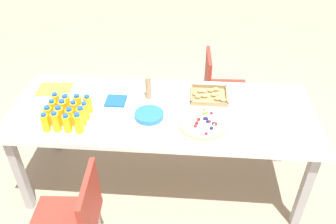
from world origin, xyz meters
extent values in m
plane|color=gray|center=(0.00, 0.00, 0.00)|extent=(12.00, 12.00, 0.00)
cube|color=silver|center=(0.00, 0.00, 0.73)|extent=(2.20, 0.84, 0.04)
cube|color=#99999E|center=(-1.02, -0.34, 0.36)|extent=(0.06, 0.06, 0.71)
cube|color=#99999E|center=(1.02, -0.34, 0.36)|extent=(0.06, 0.06, 0.71)
cube|color=#99999E|center=(-1.02, 0.34, 0.36)|extent=(0.06, 0.06, 0.71)
cube|color=#99999E|center=(1.02, 0.34, 0.36)|extent=(0.06, 0.06, 0.71)
cube|color=maroon|center=(0.53, 0.75, 0.45)|extent=(0.41, 0.41, 0.04)
cube|color=maroon|center=(0.35, 0.74, 0.64)|extent=(0.04, 0.38, 0.38)
cylinder|color=silver|center=(0.69, 0.91, 0.21)|extent=(0.02, 0.02, 0.41)
cylinder|color=silver|center=(0.70, 0.59, 0.21)|extent=(0.02, 0.02, 0.41)
cylinder|color=silver|center=(0.37, 0.90, 0.21)|extent=(0.02, 0.02, 0.41)
cylinder|color=silver|center=(0.38, 0.58, 0.21)|extent=(0.02, 0.02, 0.41)
cube|color=maroon|center=(-0.34, -0.79, 0.64)|extent=(0.05, 0.38, 0.38)
cylinder|color=#F9AD14|center=(-0.75, -0.29, 0.81)|extent=(0.05, 0.05, 0.12)
cylinder|color=blue|center=(-0.75, -0.29, 0.88)|extent=(0.04, 0.04, 0.02)
cylinder|color=#FAAC14|center=(-0.68, -0.29, 0.82)|extent=(0.06, 0.06, 0.13)
cylinder|color=blue|center=(-0.68, -0.29, 0.89)|extent=(0.04, 0.04, 0.02)
cylinder|color=#FAAE14|center=(-0.61, -0.29, 0.81)|extent=(0.06, 0.06, 0.12)
cylinder|color=blue|center=(-0.61, -0.29, 0.88)|extent=(0.04, 0.04, 0.02)
cylinder|color=#FAAE14|center=(-0.53, -0.29, 0.82)|extent=(0.06, 0.06, 0.13)
cylinder|color=blue|center=(-0.53, -0.29, 0.89)|extent=(0.04, 0.04, 0.02)
cylinder|color=#F9AF14|center=(-0.75, -0.22, 0.82)|extent=(0.06, 0.06, 0.13)
cylinder|color=blue|center=(-0.75, -0.22, 0.89)|extent=(0.04, 0.04, 0.02)
cylinder|color=#F9AF14|center=(-0.68, -0.22, 0.82)|extent=(0.06, 0.06, 0.13)
cylinder|color=blue|center=(-0.68, -0.22, 0.89)|extent=(0.04, 0.04, 0.02)
cylinder|color=#FAAD14|center=(-0.60, -0.22, 0.81)|extent=(0.06, 0.06, 0.12)
cylinder|color=blue|center=(-0.60, -0.22, 0.88)|extent=(0.04, 0.04, 0.02)
cylinder|color=#FAAB14|center=(-0.53, -0.21, 0.82)|extent=(0.06, 0.06, 0.13)
cylinder|color=blue|center=(-0.53, -0.21, 0.89)|extent=(0.04, 0.04, 0.02)
cylinder|color=#F9AB14|center=(-0.75, -0.14, 0.81)|extent=(0.06, 0.06, 0.12)
cylinder|color=blue|center=(-0.75, -0.14, 0.88)|extent=(0.04, 0.04, 0.02)
cylinder|color=#FAAD14|center=(-0.68, -0.13, 0.81)|extent=(0.06, 0.06, 0.12)
cylinder|color=blue|center=(-0.68, -0.13, 0.88)|extent=(0.04, 0.04, 0.02)
cylinder|color=#F9AD14|center=(-0.60, -0.14, 0.81)|extent=(0.05, 0.05, 0.12)
cylinder|color=blue|center=(-0.60, -0.14, 0.88)|extent=(0.03, 0.03, 0.02)
cylinder|color=#F9AD14|center=(-0.52, -0.14, 0.81)|extent=(0.05, 0.05, 0.12)
cylinder|color=blue|center=(-0.52, -0.14, 0.88)|extent=(0.03, 0.03, 0.02)
cylinder|color=#FAAF14|center=(-0.75, -0.06, 0.82)|extent=(0.06, 0.06, 0.13)
cylinder|color=blue|center=(-0.75, -0.06, 0.89)|extent=(0.04, 0.04, 0.02)
cylinder|color=#F9AB14|center=(-0.68, -0.07, 0.81)|extent=(0.06, 0.06, 0.12)
cylinder|color=blue|center=(-0.68, -0.07, 0.88)|extent=(0.04, 0.04, 0.02)
cylinder|color=#F9AB14|center=(-0.60, -0.06, 0.81)|extent=(0.06, 0.06, 0.12)
cylinder|color=blue|center=(-0.60, -0.06, 0.88)|extent=(0.04, 0.04, 0.02)
cylinder|color=#F9AB14|center=(-0.52, -0.06, 0.81)|extent=(0.06, 0.06, 0.12)
cylinder|color=blue|center=(-0.52, -0.06, 0.88)|extent=(0.04, 0.04, 0.02)
cylinder|color=tan|center=(0.29, -0.16, 0.76)|extent=(0.33, 0.33, 0.02)
cylinder|color=white|center=(0.29, -0.16, 0.77)|extent=(0.30, 0.30, 0.01)
sphere|color=#1E1947|center=(0.35, -0.23, 0.79)|extent=(0.03, 0.03, 0.03)
sphere|color=red|center=(0.31, -0.28, 0.78)|extent=(0.02, 0.02, 0.02)
sphere|color=red|center=(0.34, -0.15, 0.78)|extent=(0.02, 0.02, 0.02)
sphere|color=red|center=(0.26, -0.14, 0.79)|extent=(0.03, 0.03, 0.03)
sphere|color=#66B238|center=(0.29, -0.07, 0.79)|extent=(0.03, 0.03, 0.03)
sphere|color=#1E1947|center=(0.32, -0.12, 0.78)|extent=(0.02, 0.02, 0.02)
sphere|color=#66B238|center=(0.36, -0.19, 0.78)|extent=(0.02, 0.02, 0.02)
sphere|color=#1E1947|center=(0.30, -0.13, 0.79)|extent=(0.03, 0.03, 0.03)
sphere|color=#66B238|center=(0.32, -0.06, 0.79)|extent=(0.02, 0.02, 0.02)
sphere|color=#1E1947|center=(0.32, -0.16, 0.79)|extent=(0.02, 0.02, 0.02)
sphere|color=#1E1947|center=(0.36, -0.18, 0.79)|extent=(0.03, 0.03, 0.03)
sphere|color=#66B238|center=(0.32, -0.11, 0.78)|extent=(0.02, 0.02, 0.02)
sphere|color=red|center=(0.24, -0.21, 0.78)|extent=(0.02, 0.02, 0.02)
sphere|color=red|center=(0.38, -0.18, 0.79)|extent=(0.03, 0.03, 0.03)
sphere|color=#66B238|center=(0.24, -0.14, 0.78)|extent=(0.02, 0.02, 0.02)
sphere|color=#66B238|center=(0.30, -0.02, 0.79)|extent=(0.02, 0.02, 0.02)
sphere|color=red|center=(0.35, -0.06, 0.79)|extent=(0.02, 0.02, 0.02)
sphere|color=red|center=(0.25, -0.18, 0.79)|extent=(0.03, 0.03, 0.03)
cube|color=olive|center=(0.34, 0.19, 0.76)|extent=(0.28, 0.25, 0.01)
cube|color=olive|center=(0.34, 0.07, 0.77)|extent=(0.28, 0.01, 0.03)
cube|color=olive|center=(0.34, 0.31, 0.77)|extent=(0.28, 0.01, 0.03)
cube|color=olive|center=(0.20, 0.19, 0.77)|extent=(0.01, 0.25, 0.03)
cube|color=olive|center=(0.47, 0.19, 0.77)|extent=(0.01, 0.25, 0.03)
ellipsoid|color=tan|center=(0.23, 0.20, 0.77)|extent=(0.03, 0.02, 0.02)
ellipsoid|color=tan|center=(0.30, 0.10, 0.77)|extent=(0.04, 0.03, 0.02)
ellipsoid|color=tan|center=(0.45, 0.12, 0.77)|extent=(0.05, 0.03, 0.03)
ellipsoid|color=tan|center=(0.39, 0.27, 0.77)|extent=(0.05, 0.03, 0.03)
ellipsoid|color=tan|center=(0.30, 0.24, 0.77)|extent=(0.04, 0.03, 0.02)
ellipsoid|color=tan|center=(0.38, 0.19, 0.78)|extent=(0.05, 0.04, 0.03)
ellipsoid|color=tan|center=(0.27, 0.24, 0.77)|extent=(0.04, 0.03, 0.02)
ellipsoid|color=tan|center=(0.30, 0.25, 0.77)|extent=(0.04, 0.03, 0.02)
ellipsoid|color=tan|center=(0.35, 0.25, 0.77)|extent=(0.05, 0.03, 0.03)
ellipsoid|color=tan|center=(0.30, 0.17, 0.77)|extent=(0.05, 0.04, 0.03)
ellipsoid|color=tan|center=(0.40, 0.14, 0.78)|extent=(0.05, 0.04, 0.03)
ellipsoid|color=tan|center=(0.37, 0.19, 0.77)|extent=(0.04, 0.03, 0.02)
ellipsoid|color=tan|center=(0.23, 0.20, 0.77)|extent=(0.04, 0.03, 0.02)
ellipsoid|color=tan|center=(0.25, 0.16, 0.77)|extent=(0.04, 0.03, 0.03)
cylinder|color=blue|center=(-0.09, -0.10, 0.76)|extent=(0.21, 0.21, 0.00)
cylinder|color=blue|center=(-0.09, -0.10, 0.76)|extent=(0.21, 0.21, 0.00)
cylinder|color=blue|center=(-0.09, -0.10, 0.77)|extent=(0.21, 0.21, 0.00)
cylinder|color=blue|center=(-0.09, -0.10, 0.77)|extent=(0.21, 0.21, 0.00)
cylinder|color=blue|center=(-0.09, -0.10, 0.78)|extent=(0.21, 0.21, 0.00)
cylinder|color=blue|center=(-0.09, -0.10, 0.78)|extent=(0.21, 0.21, 0.00)
cylinder|color=blue|center=(-0.09, -0.10, 0.79)|extent=(0.21, 0.21, 0.00)
cube|color=#194CA5|center=(-0.36, 0.07, 0.76)|extent=(0.15, 0.15, 0.02)
cylinder|color=#9E7A56|center=(-0.12, 0.14, 0.84)|extent=(0.04, 0.04, 0.18)
cube|color=yellow|center=(-0.87, 0.21, 0.76)|extent=(0.27, 0.22, 0.01)
camera|label=1|loc=(0.20, -2.02, 2.22)|focal=36.97mm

